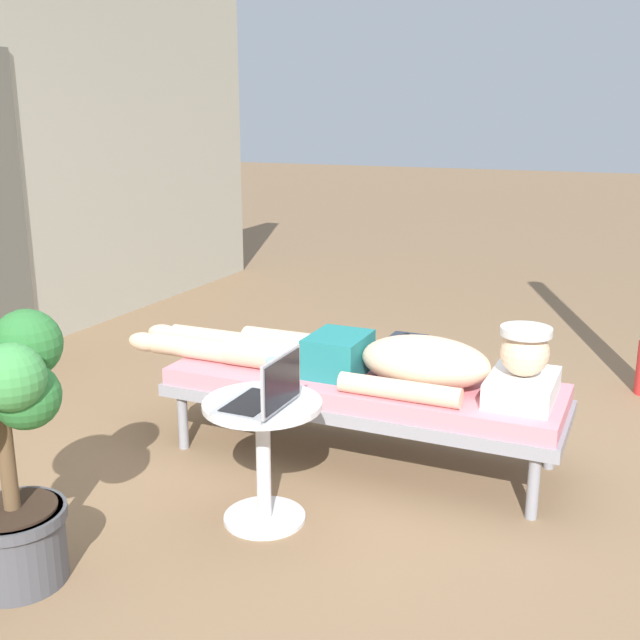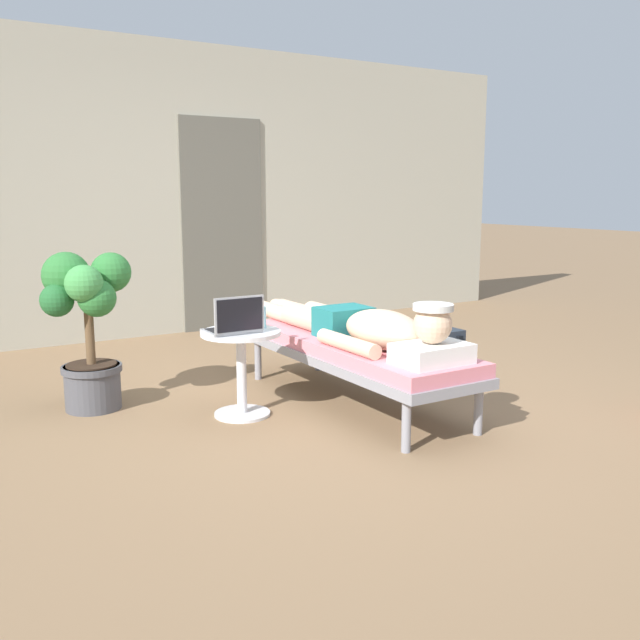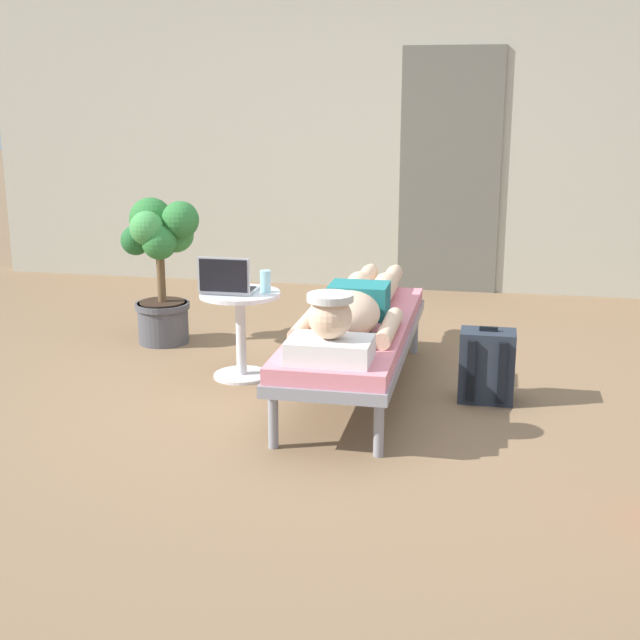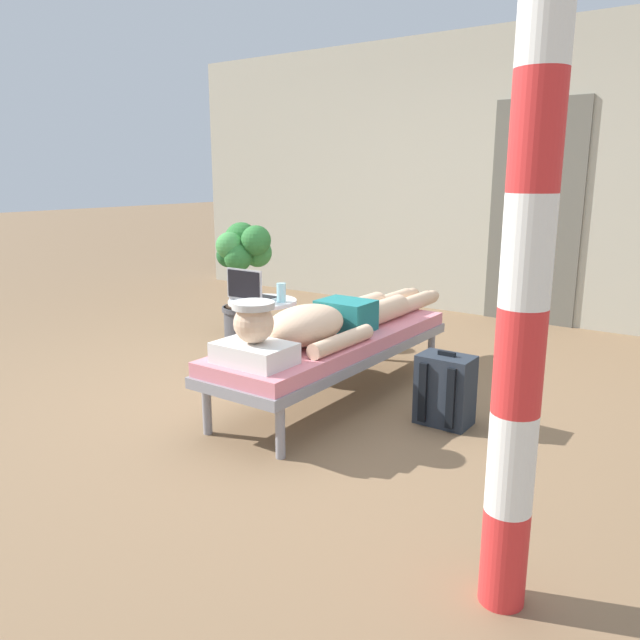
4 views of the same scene
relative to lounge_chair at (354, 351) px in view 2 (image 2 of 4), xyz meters
name	(u,v)px [view 2 (image 2 of 4)]	position (x,y,z in m)	size (l,w,h in m)	color
ground_plane	(333,415)	(-0.24, -0.13, -0.35)	(40.00, 40.00, 0.00)	#846647
house_wall_back	(184,191)	(0.00, 2.89, 1.00)	(7.60, 0.20, 2.70)	#B2AD99
house_door_panel	(222,225)	(0.34, 2.78, 0.67)	(0.84, 0.03, 2.04)	#625F54
lounge_chair	(354,351)	(0.00, 0.00, 0.00)	(0.61, 1.91, 0.42)	gray
person_reclining	(361,326)	(0.00, -0.08, 0.17)	(0.53, 2.17, 0.33)	white
side_table	(241,358)	(-0.72, 0.15, 0.01)	(0.48, 0.48, 0.52)	silver
laptop	(235,323)	(-0.78, 0.10, 0.24)	(0.31, 0.24, 0.23)	#A5A8AD
drink_glass	(261,317)	(-0.57, 0.18, 0.24)	(0.06, 0.06, 0.13)	#99D8E5
backpack	(439,359)	(0.73, 0.03, -0.15)	(0.30, 0.26, 0.42)	#262D38
potted_plant	(87,315)	(-1.46, 0.78, 0.25)	(0.55, 0.47, 0.98)	#4C4C51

